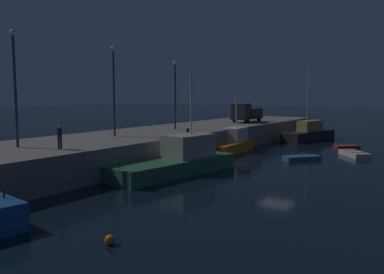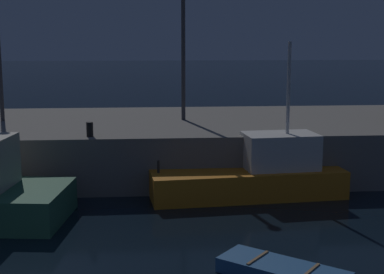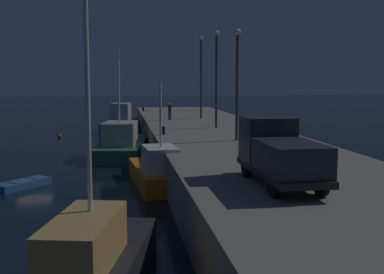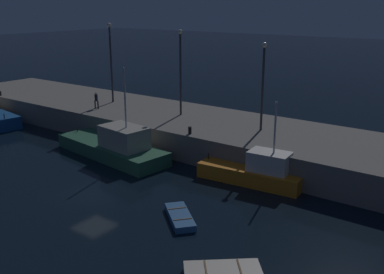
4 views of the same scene
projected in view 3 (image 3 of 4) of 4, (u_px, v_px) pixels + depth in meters
ground_plane at (34, 167)px, 37.25m from camera, size 320.00×320.00×0.00m
pier_quay at (220, 147)px, 39.10m from camera, size 69.36×10.55×2.41m
fishing_trawler_red at (87, 273)px, 14.40m from camera, size 9.75×4.57×9.53m
fishing_boat_blue at (122, 144)px, 42.42m from camera, size 11.87×4.97×7.94m
fishing_boat_white at (157, 172)px, 30.37m from camera, size 8.08×3.23×6.28m
fishing_boat_orange at (120, 122)px, 62.25m from camera, size 10.55×4.69×10.61m
dinghy_red_small at (22, 184)px, 30.11m from camera, size 3.49×3.21×0.45m
mooring_buoy_near at (59, 136)px, 55.48m from camera, size 0.45×0.45×0.45m
lamp_post_west at (201, 71)px, 51.25m from camera, size 0.44×0.44×8.45m
lamp_post_east at (216, 71)px, 41.77m from camera, size 0.44×0.44×8.10m
lamp_post_central at (237, 75)px, 33.02m from camera, size 0.44×0.44×7.37m
utility_truck at (279, 153)px, 19.41m from camera, size 5.95×2.06×2.52m
dockworker at (170, 110)px, 50.15m from camera, size 0.43×0.41×1.72m
bollard_west at (163, 131)px, 36.94m from camera, size 0.28×0.28×0.60m
bollard_central at (143, 109)px, 64.02m from camera, size 0.28×0.28×0.52m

